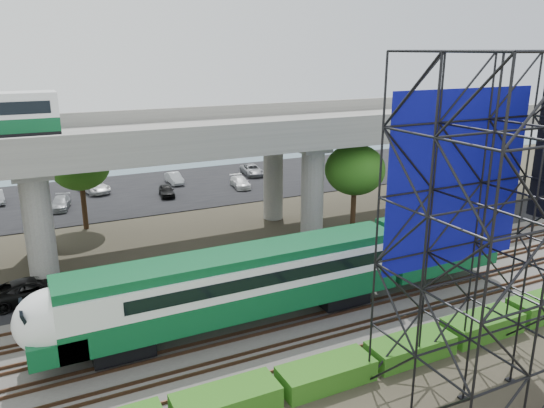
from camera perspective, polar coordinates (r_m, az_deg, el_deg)
ground at (r=29.12m, az=-0.53°, el=-14.84°), size 140.00×140.00×0.00m
ballast_bed at (r=30.64m, az=-2.19°, el=-12.93°), size 90.00×12.00×0.20m
service_road at (r=37.80m, az=-7.50°, el=-7.24°), size 90.00×5.00×0.08m
parking_lot at (r=59.42m, az=-14.89°, el=1.13°), size 90.00×18.00×0.08m
harbor_water at (r=80.62m, az=-18.11°, el=4.77°), size 140.00×40.00×0.03m
rail_tracks at (r=30.56m, az=-2.19°, el=-12.64°), size 90.00×9.52×0.16m
commuter_train at (r=29.95m, az=0.34°, el=-7.68°), size 29.30×3.06×4.30m
overpass at (r=40.27m, az=-11.86°, el=6.19°), size 80.00×12.00×12.40m
scaffold_tower at (r=24.46m, az=23.97°, el=-3.24°), size 9.36×6.36×15.00m
hedge_strip at (r=26.07m, az=5.87°, el=-17.60°), size 34.60×1.80×1.20m
trees at (r=40.25m, az=-16.73°, el=1.98°), size 40.94×16.94×7.69m
suv at (r=36.28m, az=-24.33°, el=-8.39°), size 5.38×2.92×1.43m
parked_cars at (r=59.29m, az=-14.21°, el=1.81°), size 34.17×9.70×1.32m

